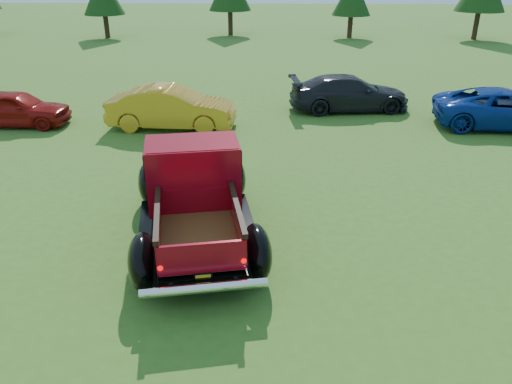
% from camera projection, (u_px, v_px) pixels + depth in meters
% --- Properties ---
extents(ground, '(120.00, 120.00, 0.00)m').
position_uv_depth(ground, '(241.00, 244.00, 10.46)').
color(ground, '#37611B').
rests_on(ground, ground).
extents(pickup_truck, '(3.41, 5.69, 2.00)m').
position_uv_depth(pickup_truck, '(194.00, 188.00, 10.73)').
color(pickup_truck, black).
rests_on(pickup_truck, ground).
extents(show_car_red, '(3.66, 1.48, 1.25)m').
position_uv_depth(show_car_red, '(16.00, 108.00, 17.58)').
color(show_car_red, maroon).
rests_on(show_car_red, ground).
extents(show_car_yellow, '(4.42, 1.66, 1.44)m').
position_uv_depth(show_car_yellow, '(172.00, 108.00, 17.26)').
color(show_car_yellow, orange).
rests_on(show_car_yellow, ground).
extents(show_car_grey, '(4.82, 2.46, 1.34)m').
position_uv_depth(show_car_grey, '(349.00, 93.00, 19.36)').
color(show_car_grey, black).
rests_on(show_car_grey, ground).
extents(show_car_blue, '(4.94, 2.55, 1.33)m').
position_uv_depth(show_car_blue, '(506.00, 109.00, 17.37)').
color(show_car_blue, navy).
rests_on(show_car_blue, ground).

